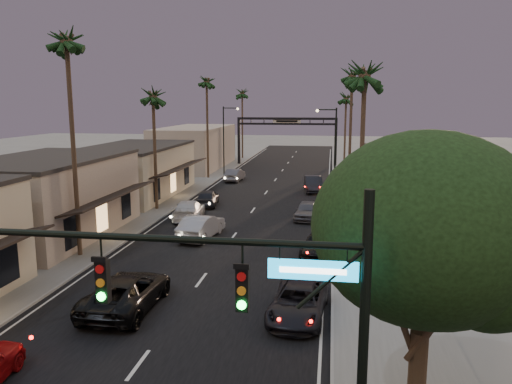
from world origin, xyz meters
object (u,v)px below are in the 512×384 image
(palm_lc, at_px, (153,91))
(palm_rc, at_px, (346,95))
(traffic_signal, at_px, (274,311))
(curbside_black, at_px, (319,245))
(palm_ra, at_px, (365,68))
(oncoming_pickup, at_px, (127,292))
(palm_lb, at_px, (66,35))
(oncoming_silver, at_px, (201,226))
(arch, at_px, (287,129))
(curbside_near, at_px, (298,302))
(streetlight_right, at_px, (333,144))
(streetlight_left, at_px, (226,135))
(palm_far, at_px, (242,91))
(corner_tree, at_px, (429,236))
(palm_rb, at_px, (352,72))
(palm_ld, at_px, (207,78))

(palm_lc, relative_size, palm_rc, 1.00)
(traffic_signal, bearing_deg, palm_rc, 87.22)
(curbside_black, bearing_deg, palm_ra, -3.77)
(traffic_signal, xyz_separation_m, palm_ra, (2.91, 20.00, 6.36))
(traffic_signal, height_order, oncoming_pickup, traffic_signal)
(palm_lb, relative_size, oncoming_silver, 2.95)
(arch, bearing_deg, palm_ra, -79.41)
(traffic_signal, distance_m, curbside_near, 11.89)
(streetlight_right, distance_m, streetlight_left, 18.99)
(palm_rc, height_order, palm_far, palm_far)
(oncoming_silver, bearing_deg, palm_rc, -98.81)
(traffic_signal, relative_size, corner_tree, 0.97)
(palm_far, bearing_deg, arch, -43.95)
(streetlight_right, bearing_deg, streetlight_left, 136.79)
(palm_far, bearing_deg, curbside_near, -77.61)
(palm_lc, bearing_deg, curbside_black, -37.99)
(palm_rb, relative_size, oncoming_silver, 2.76)
(palm_lc, relative_size, curbside_near, 2.39)
(oncoming_silver, bearing_deg, palm_lc, -46.01)
(traffic_signal, height_order, palm_rb, palm_rb)
(palm_lc, bearing_deg, streetlight_right, 30.11)
(arch, height_order, streetlight_right, streetlight_right)
(streetlight_right, bearing_deg, palm_ld, 147.21)
(corner_tree, xyz_separation_m, palm_far, (-17.78, 70.55, 5.46))
(arch, bearing_deg, traffic_signal, -85.07)
(corner_tree, bearing_deg, oncoming_silver, 120.42)
(streetlight_right, relative_size, oncoming_silver, 1.75)
(streetlight_left, distance_m, curbside_black, 36.33)
(palm_lc, bearing_deg, traffic_signal, -65.94)
(palm_far, bearing_deg, curbside_black, -74.85)
(corner_tree, relative_size, palm_ra, 0.67)
(palm_ra, height_order, palm_rc, palm_ra)
(arch, relative_size, curbside_black, 3.19)
(streetlight_left, xyz_separation_m, palm_rb, (15.52, -14.00, 7.09))
(palm_ra, distance_m, oncoming_silver, 15.48)
(traffic_signal, bearing_deg, corner_tree, 42.31)
(corner_tree, distance_m, palm_far, 72.96)
(palm_ra, bearing_deg, curbside_near, -108.94)
(streetlight_right, relative_size, curbside_black, 1.89)
(oncoming_pickup, bearing_deg, traffic_signal, 127.09)
(oncoming_pickup, bearing_deg, palm_lc, -73.67)
(streetlight_left, relative_size, oncoming_silver, 1.75)
(corner_tree, height_order, streetlight_right, streetlight_right)
(palm_lc, bearing_deg, curbside_near, -55.99)
(arch, distance_m, palm_lc, 35.41)
(palm_lb, relative_size, palm_ra, 1.15)
(traffic_signal, distance_m, arch, 66.24)
(curbside_near, bearing_deg, palm_lc, 128.47)
(streetlight_right, height_order, palm_lb, palm_lb)
(palm_lb, bearing_deg, oncoming_pickup, -49.49)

